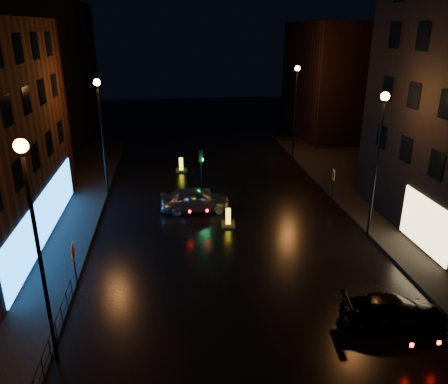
# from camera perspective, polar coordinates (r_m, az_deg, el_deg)

# --- Properties ---
(ground) EXTENTS (120.00, 120.00, 0.00)m
(ground) POSITION_cam_1_polar(r_m,az_deg,el_deg) (19.61, 4.04, -15.26)
(ground) COLOR black
(ground) RESTS_ON ground
(pavement_right) EXTENTS (12.00, 44.00, 0.15)m
(pavement_right) POSITION_cam_1_polar(r_m,az_deg,el_deg) (31.36, 26.97, -2.98)
(pavement_right) COLOR black
(pavement_right) RESTS_ON ground
(building_far_left) EXTENTS (8.00, 16.00, 14.00)m
(building_far_left) POSITION_cam_1_polar(r_m,az_deg,el_deg) (52.26, -22.02, 14.44)
(building_far_left) COLOR black
(building_far_left) RESTS_ON ground
(building_far_right) EXTENTS (8.00, 14.00, 12.00)m
(building_far_right) POSITION_cam_1_polar(r_m,az_deg,el_deg) (51.21, 14.17, 14.06)
(building_far_right) COLOR black
(building_far_right) RESTS_ON ground
(street_lamp_lnear) EXTENTS (0.44, 0.44, 8.37)m
(street_lamp_lnear) POSITION_cam_1_polar(r_m,az_deg,el_deg) (15.43, -23.55, -3.80)
(street_lamp_lnear) COLOR black
(street_lamp_lnear) RESTS_ON ground
(street_lamp_lfar) EXTENTS (0.44, 0.44, 8.37)m
(street_lamp_lfar) POSITION_cam_1_polar(r_m,az_deg,el_deg) (30.43, -15.78, 8.76)
(street_lamp_lfar) COLOR black
(street_lamp_lfar) RESTS_ON ground
(street_lamp_rnear) EXTENTS (0.44, 0.44, 8.37)m
(street_lamp_rnear) POSITION_cam_1_polar(r_m,az_deg,el_deg) (24.93, 19.57, 5.78)
(street_lamp_rnear) COLOR black
(street_lamp_rnear) RESTS_ON ground
(street_lamp_rfar) EXTENTS (0.44, 0.44, 8.37)m
(street_lamp_rfar) POSITION_cam_1_polar(r_m,az_deg,el_deg) (39.56, 9.34, 11.92)
(street_lamp_rfar) COLOR black
(street_lamp_rfar) RESTS_ON ground
(traffic_signal) EXTENTS (1.40, 2.40, 3.45)m
(traffic_signal) POSITION_cam_1_polar(r_m,az_deg,el_deg) (31.57, -2.96, 0.37)
(traffic_signal) COLOR black
(traffic_signal) RESTS_ON ground
(guard_railing) EXTENTS (0.05, 6.04, 1.00)m
(guard_railing) POSITION_cam_1_polar(r_m,az_deg,el_deg) (18.68, -21.16, -16.11)
(guard_railing) COLOR black
(guard_railing) RESTS_ON ground
(silver_hatchback) EXTENTS (4.62, 1.88, 1.57)m
(silver_hatchback) POSITION_cam_1_polar(r_m,az_deg,el_deg) (28.99, -3.74, -0.96)
(silver_hatchback) COLOR #A1A4A9
(silver_hatchback) RESTS_ON ground
(dark_sedan) EXTENTS (4.46, 2.30, 1.24)m
(dark_sedan) POSITION_cam_1_polar(r_m,az_deg,el_deg) (19.76, 21.29, -14.34)
(dark_sedan) COLOR black
(dark_sedan) RESTS_ON ground
(bollard_near) EXTENTS (0.97, 1.35, 1.10)m
(bollard_near) POSITION_cam_1_polar(r_m,az_deg,el_deg) (26.98, 0.55, -3.89)
(bollard_near) COLOR black
(bollard_near) RESTS_ON ground
(bollard_far) EXTENTS (0.90, 1.34, 1.16)m
(bollard_far) POSITION_cam_1_polar(r_m,az_deg,el_deg) (37.24, -5.61, 3.13)
(bollard_far) COLOR black
(bollard_far) RESTS_ON ground
(road_sign_left) EXTENTS (0.09, 0.57, 2.37)m
(road_sign_left) POSITION_cam_1_polar(r_m,az_deg,el_deg) (21.12, -19.08, -7.93)
(road_sign_left) COLOR black
(road_sign_left) RESTS_ON ground
(road_sign_right) EXTENTS (0.14, 0.54, 2.23)m
(road_sign_right) POSITION_cam_1_polar(r_m,az_deg,el_deg) (31.35, 14.11, 1.88)
(road_sign_right) COLOR black
(road_sign_right) RESTS_ON ground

